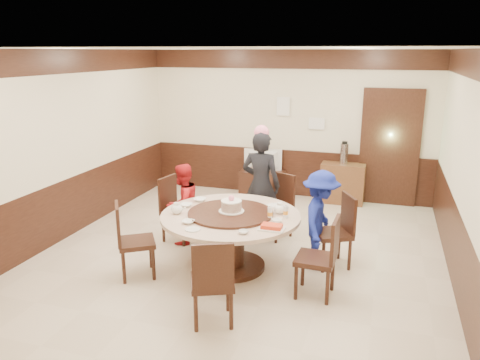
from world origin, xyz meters
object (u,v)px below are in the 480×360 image
(birthday_cake, at_px, (231,206))
(television, at_px, (263,160))
(banquet_table, at_px, (231,230))
(tv_stand, at_px, (262,183))
(person_standing, at_px, (261,185))
(shrimp_platter, at_px, (272,227))
(side_cabinet, at_px, (342,183))
(person_red, at_px, (183,204))
(person_blue, at_px, (320,220))
(thermos, at_px, (344,154))

(birthday_cake, relative_size, television, 0.44)
(banquet_table, xyz_separation_m, tv_stand, (-0.44, 3.23, -0.28))
(banquet_table, xyz_separation_m, person_standing, (0.08, 1.18, 0.29))
(shrimp_platter, xyz_separation_m, side_cabinet, (0.48, 3.62, -0.40))
(person_standing, xyz_separation_m, television, (-0.52, 2.05, -0.11))
(television, distance_m, side_cabinet, 1.58)
(person_standing, relative_size, television, 2.22)
(banquet_table, xyz_separation_m, person_red, (-0.94, 0.59, 0.07))
(television, bearing_deg, tv_stand, 180.00)
(birthday_cake, bearing_deg, tv_stand, 97.79)
(banquet_table, xyz_separation_m, side_cabinet, (1.11, 3.26, -0.16))
(person_red, relative_size, tv_stand, 1.42)
(person_standing, xyz_separation_m, shrimp_platter, (0.55, -1.54, -0.04))
(side_cabinet, bearing_deg, tv_stand, -178.89)
(person_blue, bearing_deg, television, 28.55)
(person_blue, bearing_deg, thermos, -0.16)
(birthday_cake, distance_m, side_cabinet, 3.45)
(birthday_cake, height_order, television, birthday_cake)
(person_blue, height_order, side_cabinet, person_blue)
(birthday_cake, distance_m, shrimp_platter, 0.74)
(birthday_cake, bearing_deg, thermos, 71.10)
(shrimp_platter, relative_size, thermos, 0.79)
(person_blue, height_order, shrimp_platter, person_blue)
(person_blue, relative_size, television, 1.77)
(tv_stand, height_order, television, television)
(person_red, xyz_separation_m, person_blue, (2.04, -0.19, 0.05))
(tv_stand, relative_size, thermos, 2.24)
(person_standing, distance_m, birthday_cake, 1.16)
(person_standing, relative_size, person_red, 1.36)
(person_blue, xyz_separation_m, side_cabinet, (0.02, 2.86, -0.28))
(person_red, distance_m, tv_stand, 2.71)
(person_standing, xyz_separation_m, person_red, (-1.03, -0.59, -0.22))
(thermos, bearing_deg, person_standing, -116.29)
(birthday_cake, bearing_deg, person_red, 149.09)
(thermos, bearing_deg, person_red, -127.59)
(person_red, height_order, person_blue, person_blue)
(banquet_table, distance_m, person_blue, 1.17)
(person_red, relative_size, television, 1.63)
(banquet_table, relative_size, shrimp_platter, 5.99)
(side_cabinet, bearing_deg, person_standing, -116.35)
(banquet_table, bearing_deg, shrimp_platter, -29.73)
(banquet_table, xyz_separation_m, thermos, (1.11, 3.26, 0.41))
(birthday_cake, xyz_separation_m, shrimp_platter, (0.63, -0.39, -0.08))
(person_standing, xyz_separation_m, side_cabinet, (1.03, 2.08, -0.45))
(person_red, bearing_deg, shrimp_platter, 77.97)
(birthday_cake, xyz_separation_m, tv_stand, (-0.44, 3.20, -0.61))
(banquet_table, relative_size, person_standing, 1.10)
(side_cabinet, distance_m, thermos, 0.57)
(thermos, bearing_deg, tv_stand, -178.89)
(tv_stand, distance_m, side_cabinet, 1.55)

